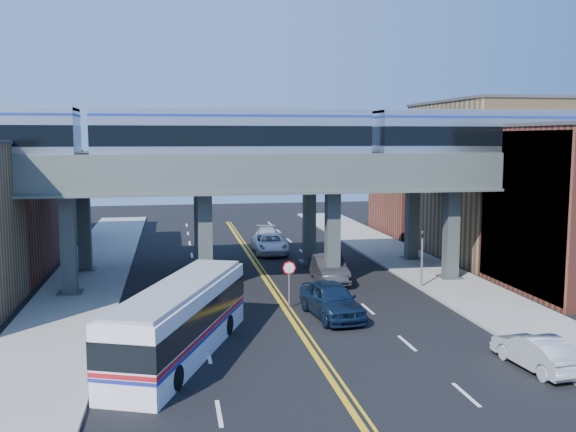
% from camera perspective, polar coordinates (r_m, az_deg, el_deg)
% --- Properties ---
extents(ground, '(120.00, 120.00, 0.00)m').
position_cam_1_polar(ground, '(32.83, 0.53, -9.54)').
color(ground, black).
rests_on(ground, ground).
extents(sidewalk_west, '(5.00, 70.00, 0.16)m').
position_cam_1_polar(sidewalk_west, '(42.32, -17.69, -5.99)').
color(sidewalk_west, gray).
rests_on(sidewalk_west, ground).
extents(sidewalk_east, '(5.00, 70.00, 0.16)m').
position_cam_1_polar(sidewalk_east, '(45.41, 12.56, -4.95)').
color(sidewalk_east, gray).
rests_on(sidewalk_east, ground).
extents(building_west_c, '(8.00, 10.00, 8.00)m').
position_cam_1_polar(building_west_c, '(61.46, -22.05, 1.48)').
color(building_west_c, olive).
rests_on(building_west_c, ground).
extents(building_east_b, '(8.00, 14.00, 12.00)m').
position_cam_1_polar(building_east_b, '(52.99, 17.22, 3.06)').
color(building_east_b, olive).
rests_on(building_east_b, ground).
extents(building_east_c, '(8.00, 10.00, 9.00)m').
position_cam_1_polar(building_east_c, '(64.87, 11.89, 2.55)').
color(building_east_c, brown).
rests_on(building_east_c, ground).
extents(mural_panel, '(0.10, 9.50, 9.50)m').
position_cam_1_polar(mural_panel, '(40.72, 19.97, 0.09)').
color(mural_panel, teal).
rests_on(mural_panel, ground).
extents(elevated_viaduct_near, '(52.00, 3.60, 7.40)m').
position_cam_1_polar(elevated_viaduct_near, '(39.47, -1.63, 2.81)').
color(elevated_viaduct_near, '#3E4845').
rests_on(elevated_viaduct_near, ground).
extents(elevated_viaduct_far, '(52.00, 3.60, 7.40)m').
position_cam_1_polar(elevated_viaduct_far, '(46.38, -2.93, 3.43)').
color(elevated_viaduct_far, '#3E4845').
rests_on(elevated_viaduct_far, ground).
extents(transit_train, '(50.98, 3.20, 3.73)m').
position_cam_1_polar(transit_train, '(39.09, -4.91, 7.07)').
color(transit_train, black).
rests_on(transit_train, elevated_viaduct_near).
extents(stop_sign, '(0.76, 0.09, 2.63)m').
position_cam_1_polar(stop_sign, '(35.30, 0.10, -5.41)').
color(stop_sign, slate).
rests_on(stop_sign, ground).
extents(traffic_signal, '(0.15, 0.18, 4.10)m').
position_cam_1_polar(traffic_signal, '(40.50, 11.83, -3.18)').
color(traffic_signal, slate).
rests_on(traffic_signal, ground).
extents(transit_bus, '(6.52, 11.68, 2.97)m').
position_cam_1_polar(transit_bus, '(28.19, -9.53, -9.20)').
color(transit_bus, white).
rests_on(transit_bus, ground).
extents(car_lane_a, '(2.79, 5.66, 1.86)m').
position_cam_1_polar(car_lane_a, '(33.79, 3.89, -7.44)').
color(car_lane_a, '#0E1D34').
rests_on(car_lane_a, ground).
extents(car_lane_b, '(2.01, 5.32, 1.73)m').
position_cam_1_polar(car_lane_b, '(41.90, 3.65, -4.70)').
color(car_lane_b, '#28272A').
rests_on(car_lane_b, ground).
extents(car_lane_c, '(2.63, 5.56, 1.53)m').
position_cam_1_polar(car_lane_c, '(52.11, -1.61, -2.49)').
color(car_lane_c, white).
rests_on(car_lane_c, ground).
extents(car_lane_d, '(2.41, 5.10, 1.44)m').
position_cam_1_polar(car_lane_d, '(56.67, -1.83, -1.77)').
color(car_lane_d, '#ACACB0').
rests_on(car_lane_d, ground).
extents(car_parked_curb, '(1.95, 4.48, 1.43)m').
position_cam_1_polar(car_parked_curb, '(28.40, 21.23, -11.17)').
color(car_parked_curb, '#B4B4BA').
rests_on(car_parked_curb, ground).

